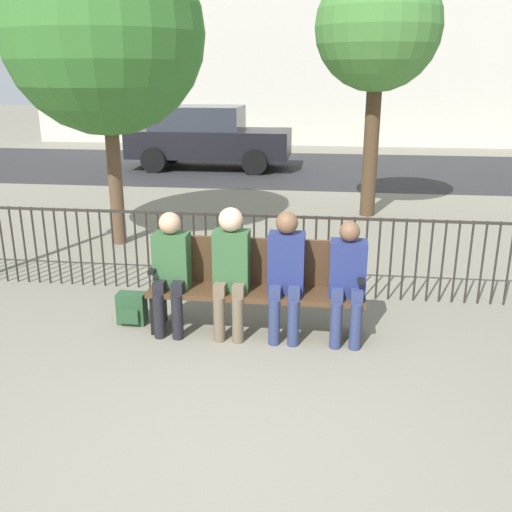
{
  "coord_description": "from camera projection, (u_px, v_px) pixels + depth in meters",
  "views": [
    {
      "loc": [
        0.66,
        -3.25,
        2.47
      ],
      "look_at": [
        0.0,
        1.86,
        0.8
      ],
      "focal_mm": 40.0,
      "sensor_mm": 36.0,
      "label": 1
    }
  ],
  "objects": [
    {
      "name": "seated_person_1",
      "position": [
        231.0,
        265.0,
        5.43
      ],
      "size": [
        0.34,
        0.39,
        1.27
      ],
      "color": "brown",
      "rests_on": "ground"
    },
    {
      "name": "street_surface",
      "position": [
        305.0,
        169.0,
        15.22
      ],
      "size": [
        24.0,
        6.0,
        0.01
      ],
      "color": "#2B2B2D",
      "rests_on": "ground"
    },
    {
      "name": "seated_person_3",
      "position": [
        348.0,
        276.0,
        5.31
      ],
      "size": [
        0.34,
        0.39,
        1.17
      ],
      "color": "navy",
      "rests_on": "ground"
    },
    {
      "name": "ground_plane",
      "position": [
        221.0,
        450.0,
        3.9
      ],
      "size": [
        80.0,
        80.0,
        0.0
      ],
      "primitive_type": "plane",
      "color": "gray"
    },
    {
      "name": "backpack",
      "position": [
        132.0,
        309.0,
        5.82
      ],
      "size": [
        0.29,
        0.2,
        0.33
      ],
      "color": "#284C2D",
      "rests_on": "ground"
    },
    {
      "name": "seated_person_2",
      "position": [
        286.0,
        269.0,
        5.37
      ],
      "size": [
        0.34,
        0.39,
        1.25
      ],
      "color": "navy",
      "rests_on": "ground"
    },
    {
      "name": "tree_0",
      "position": [
        378.0,
        29.0,
        9.34
      ],
      "size": [
        2.08,
        2.08,
        4.21
      ],
      "color": "#4C3823",
      "rests_on": "ground"
    },
    {
      "name": "fence_railing",
      "position": [
        267.0,
        248.0,
        6.49
      ],
      "size": [
        9.01,
        0.03,
        0.95
      ],
      "color": "#2D2823",
      "rests_on": "ground"
    },
    {
      "name": "parked_car_0",
      "position": [
        207.0,
        136.0,
        15.04
      ],
      "size": [
        4.2,
        1.94,
        1.62
      ],
      "color": "black",
      "rests_on": "ground"
    },
    {
      "name": "park_bench",
      "position": [
        257.0,
        282.0,
        5.59
      ],
      "size": [
        2.09,
        0.45,
        0.92
      ],
      "color": "#4C331E",
      "rests_on": "ground"
    },
    {
      "name": "seated_person_0",
      "position": [
        171.0,
        266.0,
        5.51
      ],
      "size": [
        0.34,
        0.39,
        1.21
      ],
      "color": "black",
      "rests_on": "ground"
    },
    {
      "name": "tree_1",
      "position": [
        104.0,
        33.0,
        7.72
      ],
      "size": [
        2.75,
        2.75,
        4.35
      ],
      "color": "brown",
      "rests_on": "ground"
    }
  ]
}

